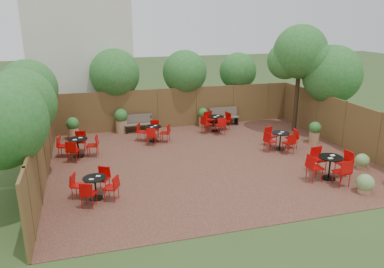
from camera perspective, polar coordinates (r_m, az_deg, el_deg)
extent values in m
plane|color=#354F23|center=(14.77, 2.71, -4.08)|extent=(80.00, 80.00, 0.00)
cube|color=#3A1E18|center=(14.76, 2.71, -4.04)|extent=(12.00, 10.00, 0.02)
cube|color=brown|center=(19.06, -2.07, 4.02)|extent=(12.00, 0.08, 2.00)
cube|color=brown|center=(13.81, -21.56, -2.44)|extent=(0.08, 10.00, 2.00)
cube|color=brown|center=(17.26, 22.00, 1.32)|extent=(0.08, 10.00, 2.00)
cube|color=beige|center=(21.05, -16.53, 12.86)|extent=(5.00, 4.00, 8.00)
sphere|color=#22601F|center=(16.37, -23.45, 6.38)|extent=(2.26, 2.26, 2.26)
sphere|color=#22601F|center=(13.44, -24.46, 4.19)|extent=(2.29, 2.29, 2.29)
sphere|color=#22601F|center=(18.95, -11.59, 8.91)|extent=(2.42, 2.42, 2.42)
sphere|color=#22601F|center=(19.45, -1.11, 9.30)|extent=(2.24, 2.24, 2.24)
sphere|color=#22601F|center=(20.61, 6.94, 9.41)|extent=(1.97, 1.97, 1.97)
sphere|color=#22601F|center=(18.82, 20.39, 8.41)|extent=(2.72, 2.72, 2.72)
cylinder|color=black|center=(18.78, 15.59, 6.38)|extent=(0.23, 0.23, 4.01)
sphere|color=#22601F|center=(18.54, 16.04, 11.86)|extent=(2.48, 2.48, 2.48)
sphere|color=#22601F|center=(18.67, 13.95, 10.68)|extent=(1.74, 1.74, 1.74)
sphere|color=#22601F|center=(18.45, 17.70, 10.81)|extent=(1.81, 1.81, 1.81)
cube|color=brown|center=(18.40, -8.02, 1.48)|extent=(1.37, 0.42, 0.05)
cube|color=brown|center=(18.51, -8.14, 2.36)|extent=(1.37, 0.11, 0.41)
cube|color=black|center=(18.39, -9.91, 0.69)|extent=(0.06, 0.41, 0.37)
cube|color=black|center=(18.55, -6.10, 1.00)|extent=(0.06, 0.41, 0.37)
cube|color=brown|center=(19.46, 4.93, 2.54)|extent=(1.48, 0.49, 0.05)
cube|color=brown|center=(19.57, 4.75, 3.43)|extent=(1.47, 0.16, 0.44)
cube|color=black|center=(19.30, 3.07, 1.76)|extent=(0.07, 0.44, 0.39)
cube|color=black|center=(19.76, 6.72, 2.04)|extent=(0.07, 0.44, 0.39)
cylinder|color=black|center=(12.15, -14.26, -9.37)|extent=(0.41, 0.41, 0.03)
cylinder|color=black|center=(12.01, -14.38, -7.94)|extent=(0.05, 0.05, 0.66)
cylinder|color=black|center=(11.87, -14.50, -6.46)|extent=(0.72, 0.72, 0.03)
cube|color=white|center=(11.93, -13.98, -6.18)|extent=(0.16, 0.14, 0.01)
cube|color=white|center=(11.76, -14.95, -6.62)|extent=(0.16, 0.14, 0.01)
cylinder|color=black|center=(16.39, 13.08, -2.19)|extent=(0.43, 0.43, 0.03)
cylinder|color=black|center=(16.28, 13.16, -1.04)|extent=(0.05, 0.05, 0.68)
cylinder|color=black|center=(16.18, 13.25, 0.14)|extent=(0.74, 0.74, 0.03)
cube|color=white|center=(16.29, 13.48, 0.32)|extent=(0.15, 0.12, 0.01)
cube|color=white|center=(16.03, 13.15, 0.06)|extent=(0.15, 0.12, 0.01)
cylinder|color=black|center=(13.97, 19.89, -6.29)|extent=(0.48, 0.48, 0.03)
cylinder|color=black|center=(13.82, 20.05, -4.83)|extent=(0.05, 0.05, 0.76)
cylinder|color=black|center=(13.69, 20.22, -3.31)|extent=(0.82, 0.82, 0.03)
cube|color=white|center=(13.82, 20.46, -3.04)|extent=(0.15, 0.11, 0.02)
cube|color=white|center=(13.52, 20.18, -3.45)|extent=(0.15, 0.11, 0.02)
cylinder|color=black|center=(18.49, 3.61, 0.47)|extent=(0.44, 0.44, 0.03)
cylinder|color=black|center=(18.39, 3.64, 1.53)|extent=(0.05, 0.05, 0.70)
cylinder|color=black|center=(18.29, 3.66, 2.62)|extent=(0.76, 0.76, 0.03)
cube|color=white|center=(18.40, 3.93, 2.78)|extent=(0.16, 0.13, 0.02)
cube|color=white|center=(18.15, 3.49, 2.58)|extent=(0.16, 0.13, 0.02)
cylinder|color=black|center=(17.04, -5.79, -1.06)|extent=(0.42, 0.42, 0.03)
cylinder|color=black|center=(16.94, -5.82, 0.01)|extent=(0.05, 0.05, 0.66)
cylinder|color=black|center=(16.84, -5.86, 1.12)|extent=(0.72, 0.72, 0.03)
cube|color=white|center=(16.93, -5.53, 1.29)|extent=(0.16, 0.14, 0.01)
cube|color=white|center=(16.71, -6.11, 1.06)|extent=(0.16, 0.14, 0.01)
cylinder|color=black|center=(15.79, -16.68, -3.24)|extent=(0.45, 0.45, 0.03)
cylinder|color=black|center=(15.67, -16.79, -2.01)|extent=(0.05, 0.05, 0.71)
cylinder|color=black|center=(15.56, -16.90, -0.74)|extent=(0.77, 0.77, 0.03)
cube|color=white|center=(15.63, -16.47, -0.53)|extent=(0.16, 0.13, 0.02)
cube|color=white|center=(15.44, -17.29, -0.82)|extent=(0.16, 0.13, 0.02)
cylinder|color=#9E744F|center=(18.48, -10.60, 1.13)|extent=(0.53, 0.53, 0.61)
sphere|color=#22601F|center=(18.34, -10.69, 2.75)|extent=(0.64, 0.64, 0.64)
cylinder|color=#9E744F|center=(19.28, 1.64, 1.92)|extent=(0.43, 0.43, 0.49)
sphere|color=#22601F|center=(19.17, 1.65, 3.18)|extent=(0.51, 0.51, 0.51)
cylinder|color=#9E744F|center=(17.97, -17.45, 0.04)|extent=(0.47, 0.47, 0.54)
sphere|color=#22601F|center=(17.84, -17.59, 1.52)|extent=(0.57, 0.57, 0.57)
cylinder|color=#9E744F|center=(17.56, 17.95, -0.48)|extent=(0.43, 0.43, 0.50)
sphere|color=#22601F|center=(17.44, 18.09, 0.92)|extent=(0.52, 0.52, 0.52)
cylinder|color=#9E744F|center=(13.33, 24.56, -7.64)|extent=(0.41, 0.41, 0.19)
sphere|color=#658A48|center=(13.24, 24.69, -6.72)|extent=(0.56, 0.56, 0.56)
cylinder|color=#9E744F|center=(15.31, 24.21, -4.44)|extent=(0.38, 0.38, 0.17)
sphere|color=#658A48|center=(15.24, 24.31, -3.68)|extent=(0.52, 0.52, 0.52)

